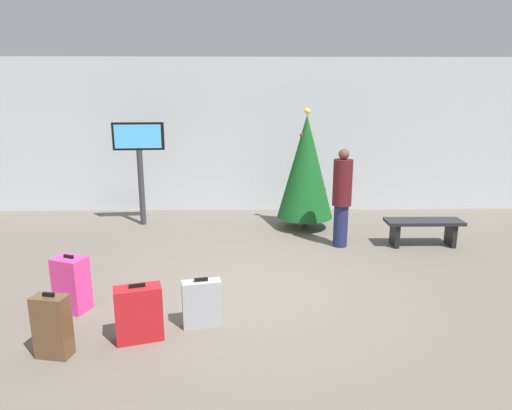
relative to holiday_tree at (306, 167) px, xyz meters
name	(u,v)px	position (x,y,z in m)	size (l,w,h in m)	color
ground_plane	(258,289)	(-1.02, -2.99, -1.26)	(16.00, 16.00, 0.00)	#665E54
back_wall	(254,136)	(-1.02, 1.62, 0.47)	(16.00, 0.20, 3.47)	#B7BCC1
holiday_tree	(306,167)	(0.00, 0.00, 0.00)	(1.12, 1.12, 2.41)	#4C3319
flight_info_kiosk	(139,152)	(-3.36, 0.33, 0.25)	(1.03, 0.17, 2.12)	#333338
waiting_bench	(423,227)	(1.99, -1.16, -0.91)	(1.35, 0.44, 0.48)	black
traveller_0	(342,196)	(0.50, -1.15, -0.34)	(0.48, 0.48, 1.75)	#1E234C
suitcase_0	(139,313)	(-2.35, -4.30, -0.95)	(0.55, 0.37, 0.66)	#B2191E
suitcase_1	(202,303)	(-1.69, -4.00, -0.98)	(0.47, 0.26, 0.60)	#9EA0A5
suitcase_2	(72,284)	(-3.36, -3.57, -0.92)	(0.47, 0.40, 0.73)	#E5388C
suitcase_3	(52,326)	(-3.17, -4.61, -0.93)	(0.38, 0.25, 0.71)	brown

